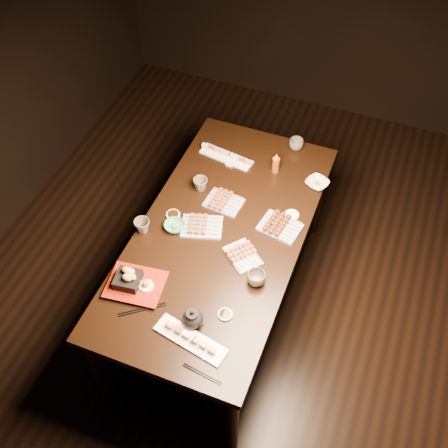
{
  "coord_description": "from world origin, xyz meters",
  "views": [
    {
      "loc": [
        0.44,
        -1.62,
        3.19
      ],
      "look_at": [
        -0.29,
        0.27,
        0.77
      ],
      "focal_mm": 45.0,
      "sensor_mm": 36.0,
      "label": 1
    }
  ],
  "objects": [
    {
      "name": "ground",
      "position": [
        0.0,
        0.0,
        0.0
      ],
      "size": [
        5.0,
        5.0,
        0.0
      ],
      "primitive_type": "plane",
      "color": "black",
      "rests_on": "ground"
    },
    {
      "name": "dining_table",
      "position": [
        -0.29,
        0.22,
        0.38
      ],
      "size": [
        1.12,
        1.9,
        0.75
      ],
      "primitive_type": "cube",
      "rotation": [
        0.0,
        0.0,
        -0.13
      ],
      "color": "black",
      "rests_on": "ground"
    },
    {
      "name": "sushi_platter_near",
      "position": [
        -0.18,
        -0.46,
        0.77
      ],
      "size": [
        0.39,
        0.18,
        0.05
      ],
      "primitive_type": null,
      "rotation": [
        0.0,
        0.0,
        -0.2
      ],
      "color": "white",
      "rests_on": "dining_table"
    },
    {
      "name": "sushi_platter_far",
      "position": [
        -0.48,
        0.8,
        0.77
      ],
      "size": [
        0.36,
        0.15,
        0.04
      ],
      "primitive_type": null,
      "rotation": [
        0.0,
        0.0,
        2.98
      ],
      "color": "white",
      "rests_on": "dining_table"
    },
    {
      "name": "yakitori_plate_center",
      "position": [
        -0.4,
        0.22,
        0.78
      ],
      "size": [
        0.27,
        0.23,
        0.06
      ],
      "primitive_type": null,
      "rotation": [
        0.0,
        0.0,
        0.3
      ],
      "color": "#828EB6",
      "rests_on": "dining_table"
    },
    {
      "name": "yakitori_plate_right",
      "position": [
        -0.12,
        0.11,
        0.78
      ],
      "size": [
        0.25,
        0.24,
        0.05
      ],
      "primitive_type": null,
      "rotation": [
        0.0,
        0.0,
        -0.69
      ],
      "color": "#828EB6",
      "rests_on": "dining_table"
    },
    {
      "name": "yakitori_plate_left",
      "position": [
        -0.35,
        0.43,
        0.78
      ],
      "size": [
        0.22,
        0.17,
        0.05
      ],
      "primitive_type": null,
      "rotation": [
        0.0,
        0.0,
        -0.1
      ],
      "color": "#828EB6",
      "rests_on": "dining_table"
    },
    {
      "name": "tsukune_plate",
      "position": [
        0.01,
        0.37,
        0.78
      ],
      "size": [
        0.25,
        0.2,
        0.06
      ],
      "primitive_type": null,
      "rotation": [
        0.0,
        0.0,
        -0.17
      ],
      "color": "#828EB6",
      "rests_on": "dining_table"
    },
    {
      "name": "edamame_bowl_green",
      "position": [
        -0.54,
        0.16,
        0.77
      ],
      "size": [
        0.15,
        0.15,
        0.04
      ],
      "primitive_type": "imported",
      "rotation": [
        0.0,
        0.0,
        -0.38
      ],
      "color": "#329869",
      "rests_on": "dining_table"
    },
    {
      "name": "edamame_bowl_cream",
      "position": [
        0.11,
        0.78,
        0.77
      ],
      "size": [
        0.17,
        0.17,
        0.03
      ],
      "primitive_type": "imported",
      "rotation": [
        0.0,
        0.0,
        -0.4
      ],
      "color": "beige",
      "rests_on": "dining_table"
    },
    {
      "name": "tempura_tray",
      "position": [
        -0.57,
        -0.27,
        0.8
      ],
      "size": [
        0.32,
        0.27,
        0.11
      ],
      "primitive_type": null,
      "rotation": [
        0.0,
        0.0,
        0.13
      ],
      "color": "black",
      "rests_on": "dining_table"
    },
    {
      "name": "teacup_near_left",
      "position": [
        -0.7,
        0.08,
        0.79
      ],
      "size": [
        0.1,
        0.1,
        0.08
      ],
      "primitive_type": "imported",
      "rotation": [
        0.0,
        0.0,
        -0.13
      ],
      "color": "#4B4439",
      "rests_on": "dining_table"
    },
    {
      "name": "teacup_mid_right",
      "position": [
        0.0,
        -0.02,
        0.79
      ],
      "size": [
        0.13,
        0.13,
        0.08
      ],
      "primitive_type": "imported",
      "rotation": [
        0.0,
        0.0,
        -0.38
      ],
      "color": "#4B4439",
      "rests_on": "dining_table"
    },
    {
      "name": "teacup_far_left",
      "position": [
        -0.53,
        0.49,
        0.79
      ],
      "size": [
        0.09,
        0.09,
        0.08
      ],
      "primitive_type": "imported",
      "rotation": [
        0.0,
        0.0,
        -0.04
      ],
      "color": "#4B4439",
      "rests_on": "dining_table"
    },
    {
      "name": "teacup_far_right",
      "position": [
        -0.1,
        1.04,
        0.79
      ],
      "size": [
        0.12,
        0.12,
        0.07
      ],
      "primitive_type": "imported",
      "rotation": [
        0.0,
        0.0,
        -0.45
      ],
      "color": "#4B4439",
      "rests_on": "dining_table"
    },
    {
      "name": "teapot",
      "position": [
        -0.21,
        -0.36,
        0.8
      ],
      "size": [
        0.16,
        0.16,
        0.11
      ],
      "primitive_type": null,
      "rotation": [
        0.0,
        0.0,
        -0.38
      ],
      "color": "black",
      "rests_on": "dining_table"
    },
    {
      "name": "condiment_bottle",
      "position": [
        -0.16,
        0.8,
        0.82
      ],
      "size": [
        0.05,
        0.05,
        0.14
      ],
      "primitive_type": "cylinder",
      "rotation": [
        0.0,
        0.0,
        -0.21
      ],
      "color": "maroon",
      "rests_on": "dining_table"
    },
    {
      "name": "sauce_dish_west",
      "position": [
        -0.59,
        0.24,
        0.76
      ],
      "size": [
        0.09,
        0.09,
        0.01
      ],
      "primitive_type": "cylinder",
      "rotation": [
        0.0,
        0.0,
        0.15
      ],
      "color": "white",
      "rests_on": "dining_table"
    },
    {
      "name": "sauce_dish_east",
      "position": [
        0.04,
        0.48,
        0.76
      ],
      "size": [
        0.1,
        0.1,
        0.01
      ],
      "primitive_type": "cylinder",
      "rotation": [
        0.0,
        0.0,
        -0.22
      ],
      "color": "white",
      "rests_on": "dining_table"
    },
    {
      "name": "sauce_dish_se",
      "position": [
        -0.08,
        -0.27,
        0.76
      ],
      "size": [
        0.09,
        0.09,
        0.01
      ],
      "primitive_type": "cylinder",
      "rotation": [
        0.0,
        0.0,
        -0.19
      ],
      "color": "white",
      "rests_on": "dining_table"
    },
    {
      "name": "sauce_dish_nw",
      "position": [
        -0.44,
        0.77,
        0.76
      ],
      "size": [
        0.11,
        0.11,
        0.02
      ],
      "primitive_type": "cylinder",
      "rotation": [
        0.0,
        0.0,
        -0.32
      ],
      "color": "white",
      "rests_on": "dining_table"
    },
    {
      "name": "chopsticks_near",
      "position": [
        -0.47,
        -0.39,
        0.75
      ],
      "size": [
        0.21,
        0.16,
        0.01
      ],
      "primitive_type": null,
      "rotation": [
        0.0,
        0.0,
        0.65
      ],
      "color": "black",
      "rests_on": "dining_table"
    },
    {
      "name": "chopsticks_se",
      "position": [
        -0.06,
        -0.6,
        0.75
      ],
      "size": [
        0.21,
        0.05,
        0.01
      ],
      "primitive_type": null,
      "rotation": [
        0.0,
        0.0,
        -0.13
      ],
      "color": "black",
      "rests_on": "dining_table"
    }
  ]
}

